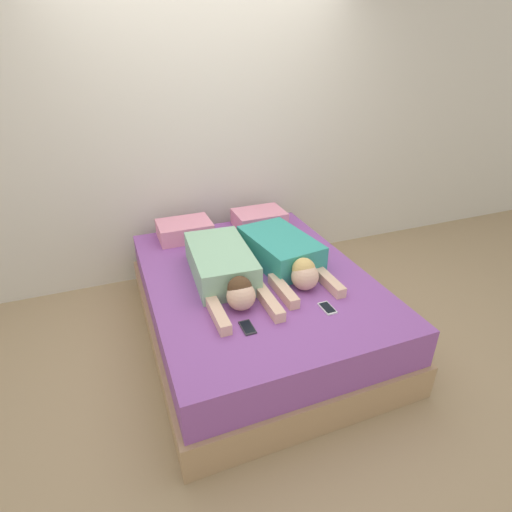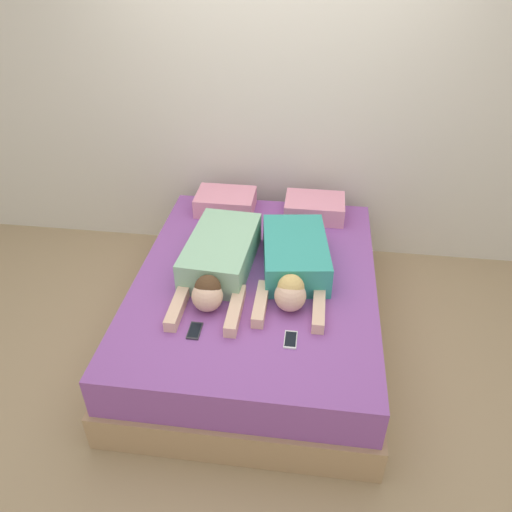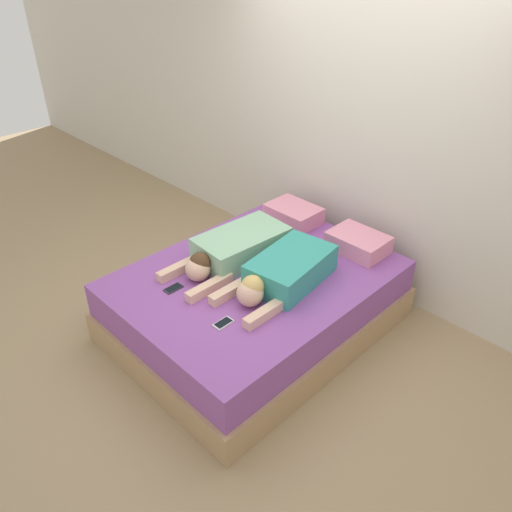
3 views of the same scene
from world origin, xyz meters
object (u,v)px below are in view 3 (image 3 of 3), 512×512
Objects in this scene: pillow_head_left at (293,214)px; cell_phone_right at (223,323)px; person_left at (234,249)px; cell_phone_left at (173,288)px; pillow_head_right at (358,243)px; bed at (256,301)px; person_right at (283,273)px.

pillow_head_left reaches higher than cell_phone_right.
cell_phone_left is at bearing -93.42° from person_left.
pillow_head_right is 3.31× the size of cell_phone_right.
pillow_head_left is 0.43× the size of person_left.
pillow_head_left is at bearing 97.41° from person_left.
person_left is 0.76m from cell_phone_right.
person_left is at bearing 131.97° from cell_phone_right.
pillow_head_right is at bearing 86.70° from cell_phone_right.
bed is 4.61× the size of pillow_head_right.
bed is 0.43m from person_left.
person_right reaches higher than bed.
cell_phone_left is 0.54m from cell_phone_right.
pillow_head_left is 0.96m from person_right.
person_left is (-0.24, -0.00, 0.36)m from bed.
pillow_head_right is 1.36m from cell_phone_right.
bed is at bearing 115.25° from cell_phone_right.
cell_phone_right is at bearing -87.59° from person_right.
person_right is (-0.10, -0.77, 0.03)m from pillow_head_right.
pillow_head_right is 0.77m from person_right.
person_right reaches higher than pillow_head_right.
person_left is at bearing -179.63° from bed.
pillow_head_right is 0.43× the size of person_left.
pillow_head_right is at bearing 54.10° from person_left.
pillow_head_right is 3.31× the size of cell_phone_left.
bed is 4.61× the size of pillow_head_left.
cell_phone_right is (-0.08, -1.36, -0.07)m from pillow_head_right.
cell_phone_left and cell_phone_right have the same top height.
cell_phone_left is at bearing -130.74° from person_right.
person_left is (-0.58, -0.80, 0.03)m from pillow_head_right.
pillow_head_left and pillow_head_right have the same top height.
bed is 0.68m from cell_phone_left.
person_left is 1.08× the size of person_right.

